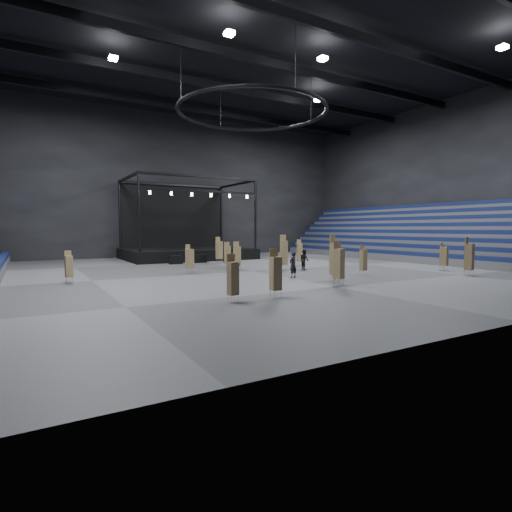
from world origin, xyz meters
TOP-DOWN VIEW (x-y plane):
  - floor at (0.00, 0.00)m, footprint 50.00×50.00m
  - ceiling at (0.00, 0.00)m, footprint 50.00×42.00m
  - wall_back at (0.00, 21.00)m, footprint 50.00×0.20m
  - wall_right at (25.00, 0.00)m, footprint 0.20×42.00m
  - bleachers_right at (22.94, 0.00)m, footprint 7.20×40.00m
  - stage at (0.00, 16.24)m, footprint 14.00×10.00m
  - truss_ring at (-0.00, 0.00)m, footprint 12.30×12.30m
  - roof_girders at (0.00, -0.00)m, footprint 49.00×30.35m
  - floodlights at (0.00, -4.00)m, footprint 28.60×16.60m
  - flight_case_left at (-3.44, 9.40)m, footprint 1.32×0.70m
  - flight_case_mid at (-0.72, 9.68)m, footprint 1.31×0.72m
  - flight_case_right at (2.45, 9.11)m, footprint 1.53×1.12m
  - chair_stack_0 at (-5.32, -11.86)m, footprint 0.53×0.53m
  - chair_stack_1 at (13.80, -8.05)m, footprint 0.68×0.68m
  - chair_stack_2 at (5.90, -6.76)m, footprint 0.46×0.46m
  - chair_stack_3 at (-13.93, -0.37)m, footprint 0.50×0.50m
  - chair_stack_4 at (12.32, -11.13)m, footprint 0.65×0.65m
  - chair_stack_5 at (2.83, -0.51)m, footprint 0.67×0.67m
  - chair_stack_6 at (-1.06, 0.69)m, footprint 0.56×0.56m
  - chair_stack_7 at (-0.62, 3.43)m, footprint 0.59×0.59m
  - chair_stack_8 at (0.29, -10.27)m, footprint 0.68×0.68m
  - chair_stack_9 at (6.31, 1.97)m, footprint 0.57×0.57m
  - chair_stack_10 at (0.67, 8.01)m, footprint 0.62×0.62m
  - chair_stack_11 at (1.74, -8.29)m, footprint 0.66×0.66m
  - chair_stack_12 at (-7.77, -11.88)m, footprint 0.48×0.48m
  - chair_stack_13 at (-5.24, 0.68)m, footprint 0.66×0.66m
  - man_center at (0.37, -5.35)m, footprint 0.78×0.62m
  - crew_member at (4.30, -1.47)m, footprint 0.78×0.94m

SIDE VIEW (x-z plane):
  - floor at x=0.00m, z-range 0.00..0.00m
  - flight_case_mid at x=-0.72m, z-range 0.00..0.85m
  - flight_case_left at x=-3.44m, z-range 0.00..0.86m
  - flight_case_right at x=2.45m, z-range 0.00..0.92m
  - crew_member at x=4.30m, z-range 0.00..1.75m
  - man_center at x=0.37m, z-range 0.00..1.87m
  - chair_stack_3 at x=-13.93m, z-range 0.05..2.17m
  - chair_stack_2 at x=5.90m, z-range 0.03..2.34m
  - chair_stack_12 at x=-7.77m, z-range 0.03..2.38m
  - chair_stack_13 at x=-5.24m, z-range 0.06..2.36m
  - chair_stack_7 at x=-0.62m, z-range 0.07..2.40m
  - chair_stack_9 at x=6.31m, z-range 0.02..2.51m
  - chair_stack_1 at x=13.80m, z-range 0.08..2.46m
  - chair_stack_6 at x=-1.06m, z-range 0.06..2.51m
  - chair_stack_0 at x=-5.32m, z-range 0.04..2.57m
  - chair_stack_10 at x=0.67m, z-range 0.05..2.74m
  - chair_stack_8 at x=0.29m, z-range 0.05..2.82m
  - stage at x=0.00m, z-range -3.15..6.05m
  - chair_stack_4 at x=12.32m, z-range 0.04..2.94m
  - chair_stack_5 at x=2.83m, z-range 0.03..3.04m
  - chair_stack_11 at x=1.74m, z-range 0.02..3.16m
  - bleachers_right at x=22.94m, z-range -1.47..4.93m
  - wall_back at x=0.00m, z-range 0.00..18.00m
  - wall_right at x=25.00m, z-range 0.00..18.00m
  - truss_ring at x=0.00m, z-range 10.43..15.58m
  - floodlights at x=0.00m, z-range 16.48..16.73m
  - roof_girders at x=0.00m, z-range 16.85..17.55m
  - ceiling at x=0.00m, z-range 17.90..18.10m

